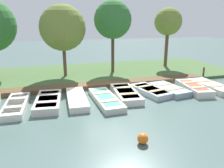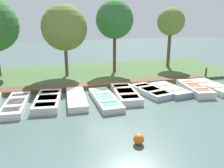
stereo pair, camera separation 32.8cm
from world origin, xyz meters
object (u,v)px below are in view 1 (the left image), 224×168
at_px(rowboat_3, 77,99).
at_px(rowboat_1, 16,105).
at_px(rowboat_2, 48,101).
at_px(rowboat_5, 126,93).
at_px(buoy, 143,139).
at_px(park_tree_left, 63,28).
at_px(rowboat_4, 106,99).
at_px(mooring_post_far, 204,73).
at_px(rowboat_8, 193,88).
at_px(park_tree_right, 168,22).
at_px(rowboat_6, 150,91).
at_px(park_tree_center, 113,20).
at_px(rowboat_9, 211,86).
at_px(rowboat_7, 169,89).

bearing_deg(rowboat_3, rowboat_1, -86.02).
height_order(rowboat_1, rowboat_2, rowboat_2).
xyz_separation_m(rowboat_5, buoy, (4.91, -1.18, 0.00)).
bearing_deg(park_tree_left, rowboat_5, 28.69).
xyz_separation_m(rowboat_1, rowboat_3, (-0.07, 3.02, 0.00)).
bearing_deg(rowboat_3, rowboat_4, 74.43).
relative_size(rowboat_1, buoy, 8.38).
xyz_separation_m(rowboat_3, mooring_post_far, (-2.22, 9.91, 0.27)).
bearing_deg(park_tree_left, mooring_post_far, 72.85).
bearing_deg(rowboat_4, rowboat_3, -109.77).
bearing_deg(rowboat_3, rowboat_8, 90.83).
height_order(mooring_post_far, park_tree_right, park_tree_right).
height_order(rowboat_2, rowboat_8, rowboat_8).
height_order(rowboat_6, park_tree_center, park_tree_center).
relative_size(rowboat_1, rowboat_8, 1.08).
bearing_deg(buoy, rowboat_6, 150.73).
height_order(rowboat_1, rowboat_9, rowboat_9).
bearing_deg(rowboat_9, rowboat_7, -95.10).
bearing_deg(park_tree_center, rowboat_6, 6.80).
distance_m(rowboat_2, rowboat_6, 5.94).
bearing_deg(mooring_post_far, rowboat_6, -69.24).
bearing_deg(rowboat_5, rowboat_2, -83.82).
bearing_deg(rowboat_9, rowboat_1, -91.08).
bearing_deg(rowboat_3, rowboat_9, 91.87).
xyz_separation_m(mooring_post_far, park_tree_center, (-3.49, -6.12, 3.84)).
relative_size(rowboat_8, park_tree_center, 0.53).
distance_m(rowboat_5, park_tree_center, 7.08).
distance_m(rowboat_4, park_tree_left, 6.98).
xyz_separation_m(rowboat_7, buoy, (4.98, -4.06, 0.03)).
bearing_deg(rowboat_5, park_tree_center, 175.68).
distance_m(rowboat_4, buoy, 4.41).
bearing_deg(rowboat_3, rowboat_7, 93.65).
distance_m(rowboat_1, mooring_post_far, 13.14).
bearing_deg(buoy, rowboat_7, 140.81).
distance_m(rowboat_4, park_tree_right, 11.03).
relative_size(rowboat_1, rowboat_4, 0.93).
xyz_separation_m(rowboat_5, rowboat_7, (-0.08, 2.88, -0.02)).
relative_size(rowboat_2, rowboat_4, 0.89).
height_order(rowboat_7, buoy, buoy).
bearing_deg(rowboat_8, park_tree_center, -142.07).
xyz_separation_m(rowboat_7, park_tree_right, (-6.34, 3.41, 3.94)).
relative_size(rowboat_3, rowboat_7, 1.17).
bearing_deg(park_tree_right, park_tree_center, -82.29).
height_order(rowboat_3, park_tree_right, park_tree_right).
relative_size(rowboat_8, buoy, 7.79).
height_order(rowboat_7, rowboat_8, rowboat_8).
bearing_deg(rowboat_3, park_tree_center, 149.14).
relative_size(rowboat_5, rowboat_8, 1.08).
distance_m(rowboat_5, park_tree_right, 9.80).
xyz_separation_m(rowboat_9, mooring_post_far, (-2.35, 1.30, 0.26)).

